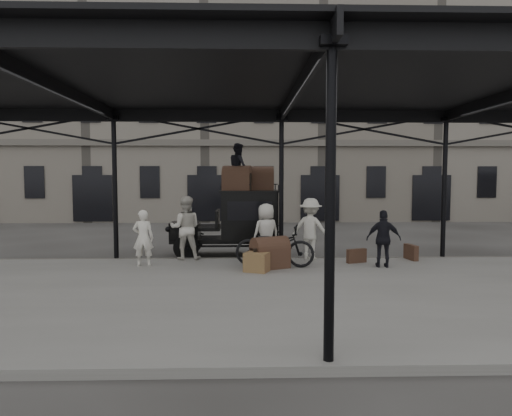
{
  "coord_description": "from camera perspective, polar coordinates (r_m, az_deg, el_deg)",
  "views": [
    {
      "loc": [
        -1.15,
        -11.78,
        2.64
      ],
      "look_at": [
        -0.78,
        1.6,
        1.7
      ],
      "focal_mm": 32.0,
      "sensor_mm": 36.0,
      "label": 1
    }
  ],
  "objects": [
    {
      "name": "ground",
      "position": [
        12.12,
        3.93,
        -8.57
      ],
      "size": [
        120.0,
        120.0,
        0.0
      ],
      "primitive_type": "plane",
      "color": "#383533",
      "rests_on": "ground"
    },
    {
      "name": "platform",
      "position": [
        10.17,
        5.03,
        -10.6
      ],
      "size": [
        28.0,
        8.0,
        0.15
      ],
      "primitive_type": "cube",
      "color": "slate",
      "rests_on": "ground"
    },
    {
      "name": "canopy",
      "position": [
        10.31,
        5.0,
        14.95
      ],
      "size": [
        22.5,
        9.0,
        4.74
      ],
      "color": "black",
      "rests_on": "ground"
    },
    {
      "name": "building_frontage",
      "position": [
        30.12,
        0.64,
        12.34
      ],
      "size": [
        64.0,
        8.0,
        14.0
      ],
      "primitive_type": "cube",
      "color": "slate",
      "rests_on": "ground"
    },
    {
      "name": "taxi",
      "position": [
        15.0,
        -2.04,
        -1.48
      ],
      "size": [
        3.65,
        1.55,
        2.18
      ],
      "color": "black",
      "rests_on": "ground"
    },
    {
      "name": "porter_left",
      "position": [
        13.0,
        -13.92,
        -3.65
      ],
      "size": [
        0.6,
        0.42,
        1.56
      ],
      "primitive_type": "imported",
      "rotation": [
        0.0,
        0.0,
        3.23
      ],
      "color": "silver",
      "rests_on": "platform"
    },
    {
      "name": "porter_midleft",
      "position": [
        13.77,
        -8.83,
        -2.46
      ],
      "size": [
        0.95,
        0.75,
        1.89
      ],
      "primitive_type": "imported",
      "rotation": [
        0.0,
        0.0,
        3.18
      ],
      "color": "beige",
      "rests_on": "platform"
    },
    {
      "name": "porter_centre",
      "position": [
        13.05,
        1.28,
        -3.17
      ],
      "size": [
        0.99,
        0.87,
        1.71
      ],
      "primitive_type": "imported",
      "rotation": [
        0.0,
        0.0,
        3.62
      ],
      "color": "beige",
      "rests_on": "platform"
    },
    {
      "name": "porter_official",
      "position": [
        12.93,
        15.67,
        -3.73
      ],
      "size": [
        0.97,
        0.52,
        1.56
      ],
      "primitive_type": "imported",
      "rotation": [
        0.0,
        0.0,
        2.98
      ],
      "color": "black",
      "rests_on": "platform"
    },
    {
      "name": "porter_right",
      "position": [
        13.7,
        6.84,
        -2.61
      ],
      "size": [
        1.36,
        1.12,
        1.83
      ],
      "primitive_type": "imported",
      "rotation": [
        0.0,
        0.0,
        2.71
      ],
      "color": "beige",
      "rests_on": "platform"
    },
    {
      "name": "bicycle",
      "position": [
        12.59,
        2.33,
        -4.73
      ],
      "size": [
        2.3,
        1.21,
        1.15
      ],
      "primitive_type": "imported",
      "rotation": [
        0.0,
        0.0,
        1.36
      ],
      "color": "black",
      "rests_on": "platform"
    },
    {
      "name": "porter_roof",
      "position": [
        14.84,
        -2.18,
        5.18
      ],
      "size": [
        0.74,
        0.86,
        1.52
      ],
      "primitive_type": "imported",
      "rotation": [
        0.0,
        0.0,
        1.81
      ],
      "color": "black",
      "rests_on": "taxi"
    },
    {
      "name": "steamer_trunk_roof_near",
      "position": [
        14.68,
        -2.38,
        3.5
      ],
      "size": [
        0.99,
        0.71,
        0.66
      ],
      "primitive_type": null,
      "rotation": [
        0.0,
        0.0,
        -0.19
      ],
      "color": "#4C3123",
      "rests_on": "taxi"
    },
    {
      "name": "steamer_trunk_roof_far",
      "position": [
        15.14,
        0.49,
        3.5
      ],
      "size": [
        0.9,
        0.56,
        0.65
      ],
      "primitive_type": null,
      "rotation": [
        0.0,
        0.0,
        0.02
      ],
      "color": "#4C3123",
      "rests_on": "taxi"
    },
    {
      "name": "steamer_trunk_platform",
      "position": [
        12.41,
        1.75,
        -5.88
      ],
      "size": [
        1.13,
        0.94,
        0.71
      ],
      "primitive_type": null,
      "rotation": [
        0.0,
        0.0,
        0.43
      ],
      "color": "#4C3123",
      "rests_on": "platform"
    },
    {
      "name": "wicker_hamper",
      "position": [
        11.95,
        0.08,
        -6.78
      ],
      "size": [
        0.73,
        0.65,
        0.5
      ],
      "primitive_type": "cube",
      "rotation": [
        0.0,
        0.0,
        -0.4
      ],
      "color": "olive",
      "rests_on": "platform"
    },
    {
      "name": "suitcase_upright",
      "position": [
        14.4,
        18.8,
        -5.25
      ],
      "size": [
        0.26,
        0.62,
        0.45
      ],
      "primitive_type": "cube",
      "rotation": [
        0.0,
        0.0,
        0.18
      ],
      "color": "#4C3123",
      "rests_on": "platform"
    },
    {
      "name": "suitcase_flat",
      "position": [
        13.48,
        12.46,
        -5.86
      ],
      "size": [
        0.61,
        0.36,
        0.4
      ],
      "primitive_type": "cube",
      "rotation": [
        0.0,
        0.0,
        0.37
      ],
      "color": "#4C3123",
      "rests_on": "platform"
    }
  ]
}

